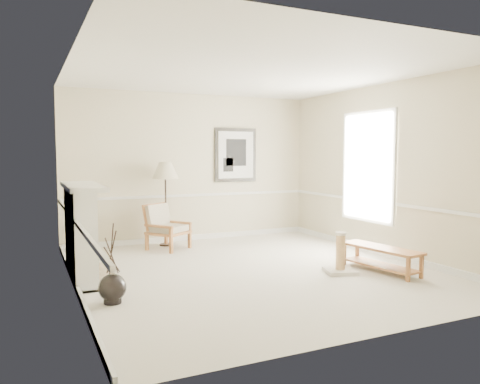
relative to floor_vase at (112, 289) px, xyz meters
name	(u,v)px	position (x,y,z in m)	size (l,w,h in m)	color
ground	(253,270)	(2.15, 0.67, -0.17)	(5.50, 5.50, 0.00)	silver
room	(259,144)	(2.29, 0.75, 1.69)	(5.04, 5.54, 2.92)	beige
fireplace	(81,233)	(-0.19, 1.27, 0.47)	(0.64, 1.64, 1.31)	white
floor_vase	(112,289)	(0.00, 0.00, 0.00)	(0.32, 0.32, 0.94)	black
armchair	(164,225)	(1.40, 2.78, 0.27)	(0.88, 0.89, 0.82)	#AA7036
floor_lamp	(165,173)	(1.52, 3.07, 1.20)	(0.55, 0.55, 1.57)	black
bench	(381,255)	(3.83, -0.16, 0.07)	(0.58, 1.32, 0.36)	#AA7036
scratching_post	(340,260)	(3.24, 0.02, 0.02)	(0.52, 0.52, 0.60)	beige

